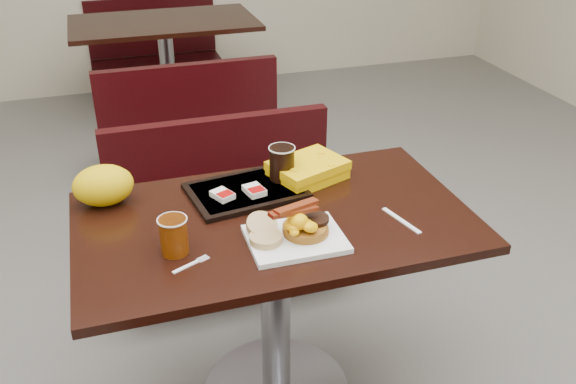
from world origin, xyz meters
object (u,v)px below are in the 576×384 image
object	(u,v)px
table_near	(276,313)
tray	(246,191)
fork	(186,267)
coffee_cup_far	(282,163)
bench_far_n	(156,50)
platter	(296,239)
pancake_stack	(306,228)
bench_far_s	(185,114)
table_far	(169,76)
bench_near_n	(230,214)
clamshell	(308,170)
paper_bag	(103,185)
hashbrown_sleeve_left	(222,195)
coffee_cup_near	(174,236)
hashbrown_sleeve_right	(254,190)
knife	(401,220)

from	to	relation	value
table_near	tray	distance (m)	0.42
fork	coffee_cup_far	world-z (taller)	coffee_cup_far
fork	bench_far_n	bearing A→B (deg)	59.97
platter	fork	bearing A→B (deg)	-173.75
bench_far_n	fork	bearing A→B (deg)	-94.95
pancake_stack	bench_far_s	bearing A→B (deg)	91.55
table_far	bench_far_s	bearing A→B (deg)	-90.00
table_near	coffee_cup_far	xyz separation A→B (m)	(0.09, 0.21, 0.45)
table_near	coffee_cup_far	bearing A→B (deg)	67.24
fork	bench_near_n	bearing A→B (deg)	46.00
clamshell	paper_bag	distance (m)	0.67
bench_far_s	tray	bearing A→B (deg)	-91.53
table_near	hashbrown_sleeve_left	size ratio (longest dim) A/B	16.93
table_near	platter	xyz separation A→B (m)	(0.02, -0.15, 0.38)
clamshell	paper_bag	xyz separation A→B (m)	(-0.67, 0.03, 0.03)
table_far	coffee_cup_near	xyz separation A→B (m)	(-0.32, -2.70, 0.43)
hashbrown_sleeve_right	coffee_cup_far	world-z (taller)	coffee_cup_far
bench_near_n	hashbrown_sleeve_left	distance (m)	0.71
knife	bench_near_n	bearing A→B (deg)	-170.63
bench_far_s	knife	xyz separation A→B (m)	(0.36, -2.04, 0.39)
coffee_cup_near	hashbrown_sleeve_right	world-z (taller)	coffee_cup_near
table_far	paper_bag	world-z (taller)	paper_bag
table_far	hashbrown_sleeve_left	world-z (taller)	hashbrown_sleeve_left
table_near	clamshell	size ratio (longest dim) A/B	5.04
coffee_cup_near	tray	world-z (taller)	coffee_cup_near
hashbrown_sleeve_left	paper_bag	world-z (taller)	paper_bag
bench_far_s	platter	xyz separation A→B (m)	(0.02, -2.05, 0.40)
fork	hashbrown_sleeve_left	size ratio (longest dim) A/B	1.61
fork	platter	bearing A→B (deg)	-19.37
paper_bag	clamshell	bearing A→B (deg)	-2.52
table_near	paper_bag	xyz separation A→B (m)	(-0.49, 0.24, 0.44)
bench_near_n	coffee_cup_far	xyz separation A→B (m)	(0.09, -0.49, 0.46)
knife	hashbrown_sleeve_right	world-z (taller)	hashbrown_sleeve_right
bench_near_n	coffee_cup_near	bearing A→B (deg)	-111.69
hashbrown_sleeve_right	coffee_cup_far	size ratio (longest dim) A/B	0.65
table_near	bench_far_n	bearing A→B (deg)	90.00
hashbrown_sleeve_left	clamshell	xyz separation A→B (m)	(0.31, 0.07, 0.01)
table_near	hashbrown_sleeve_left	distance (m)	0.44
pancake_stack	bench_near_n	bearing A→B (deg)	93.78
pancake_stack	platter	bearing A→B (deg)	-160.65
pancake_stack	knife	distance (m)	0.31
table_far	fork	world-z (taller)	fork
coffee_cup_near	paper_bag	distance (m)	0.38
coffee_cup_far	hashbrown_sleeve_left	bearing A→B (deg)	-162.50
bench_far_n	table_far	bearing A→B (deg)	-90.00
table_near	coffee_cup_near	world-z (taller)	coffee_cup_near
bench_far_n	hashbrown_sleeve_right	world-z (taller)	hashbrown_sleeve_right
bench_far_s	paper_bag	world-z (taller)	paper_bag
fork	bench_far_s	bearing A→B (deg)	56.68
coffee_cup_far	paper_bag	bearing A→B (deg)	176.62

